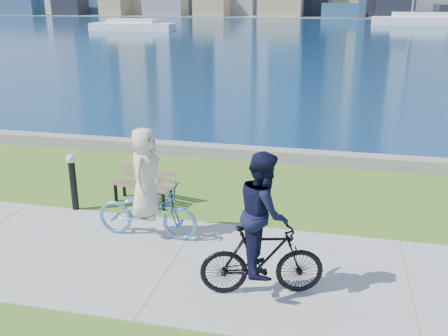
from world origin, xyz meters
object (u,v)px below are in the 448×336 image
(bollard_lamp, at_px, (73,178))
(cyclist_man, at_px, (263,237))
(cyclist_woman, at_px, (146,197))
(park_bench, at_px, (144,183))

(bollard_lamp, distance_m, cyclist_man, 5.09)
(cyclist_woman, distance_m, cyclist_man, 2.88)
(park_bench, xyz_separation_m, cyclist_man, (3.18, -3.13, 0.54))
(cyclist_woman, relative_size, cyclist_man, 0.94)
(bollard_lamp, relative_size, cyclist_man, 0.55)
(bollard_lamp, bearing_deg, park_bench, 30.38)
(cyclist_woman, bearing_deg, park_bench, 23.16)
(bollard_lamp, height_order, cyclist_woman, cyclist_woman)
(park_bench, relative_size, cyclist_man, 0.66)
(park_bench, distance_m, cyclist_man, 4.49)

